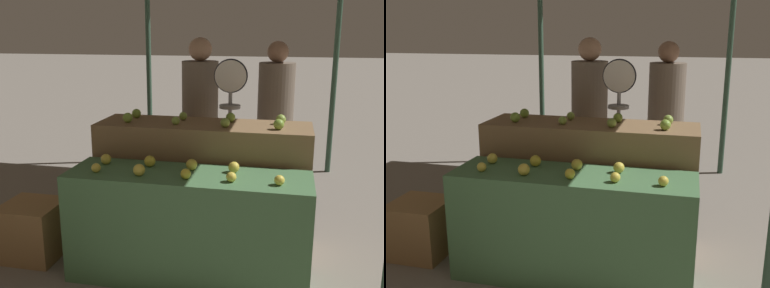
# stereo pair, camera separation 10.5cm
# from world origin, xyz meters

# --- Properties ---
(ground_plane) EXTENTS (60.00, 60.00, 0.00)m
(ground_plane) POSITION_xyz_m (0.00, 0.00, 0.00)
(ground_plane) COLOR gray
(display_counter_front) EXTENTS (1.81, 0.55, 0.84)m
(display_counter_front) POSITION_xyz_m (0.00, 0.00, 0.42)
(display_counter_front) COLOR #4C7A4C
(display_counter_front) RESTS_ON ground_plane
(display_counter_back) EXTENTS (1.81, 0.55, 1.10)m
(display_counter_back) POSITION_xyz_m (0.00, 0.60, 0.55)
(display_counter_back) COLOR olive
(display_counter_back) RESTS_ON ground_plane
(apple_front_0) EXTENTS (0.07, 0.07, 0.07)m
(apple_front_0) POSITION_xyz_m (-0.67, -0.11, 0.88)
(apple_front_0) COLOR yellow
(apple_front_0) RESTS_ON display_counter_front
(apple_front_1) EXTENTS (0.09, 0.09, 0.09)m
(apple_front_1) POSITION_xyz_m (-0.33, -0.12, 0.89)
(apple_front_1) COLOR yellow
(apple_front_1) RESTS_ON display_counter_front
(apple_front_2) EXTENTS (0.08, 0.08, 0.08)m
(apple_front_2) POSITION_xyz_m (0.01, -0.11, 0.88)
(apple_front_2) COLOR gold
(apple_front_2) RESTS_ON display_counter_front
(apple_front_3) EXTENTS (0.07, 0.07, 0.07)m
(apple_front_3) POSITION_xyz_m (0.34, -0.11, 0.88)
(apple_front_3) COLOR yellow
(apple_front_3) RESTS_ON display_counter_front
(apple_front_4) EXTENTS (0.07, 0.07, 0.07)m
(apple_front_4) POSITION_xyz_m (0.66, -0.11, 0.88)
(apple_front_4) COLOR yellow
(apple_front_4) RESTS_ON display_counter_front
(apple_front_5) EXTENTS (0.08, 0.08, 0.08)m
(apple_front_5) POSITION_xyz_m (-0.68, 0.10, 0.89)
(apple_front_5) COLOR yellow
(apple_front_5) RESTS_ON display_counter_front
(apple_front_6) EXTENTS (0.09, 0.09, 0.09)m
(apple_front_6) POSITION_xyz_m (-0.33, 0.11, 0.89)
(apple_front_6) COLOR gold
(apple_front_6) RESTS_ON display_counter_front
(apple_front_7) EXTENTS (0.08, 0.08, 0.08)m
(apple_front_7) POSITION_xyz_m (0.01, 0.10, 0.89)
(apple_front_7) COLOR yellow
(apple_front_7) RESTS_ON display_counter_front
(apple_front_8) EXTENTS (0.08, 0.08, 0.08)m
(apple_front_8) POSITION_xyz_m (0.33, 0.10, 0.89)
(apple_front_8) COLOR yellow
(apple_front_8) RESTS_ON display_counter_front
(apple_back_0) EXTENTS (0.09, 0.09, 0.09)m
(apple_back_0) POSITION_xyz_m (-0.64, 0.50, 1.14)
(apple_back_0) COLOR #84AD3D
(apple_back_0) RESTS_ON display_counter_back
(apple_back_1) EXTENTS (0.07, 0.07, 0.07)m
(apple_back_1) POSITION_xyz_m (-0.22, 0.50, 1.14)
(apple_back_1) COLOR #8EB247
(apple_back_1) RESTS_ON display_counter_back
(apple_back_2) EXTENTS (0.08, 0.08, 0.08)m
(apple_back_2) POSITION_xyz_m (0.20, 0.49, 1.14)
(apple_back_2) COLOR #8EB247
(apple_back_2) RESTS_ON display_counter_back
(apple_back_3) EXTENTS (0.09, 0.09, 0.09)m
(apple_back_3) POSITION_xyz_m (0.63, 0.49, 1.14)
(apple_back_3) COLOR #84AD3D
(apple_back_3) RESTS_ON display_counter_back
(apple_back_4) EXTENTS (0.08, 0.08, 0.08)m
(apple_back_4) POSITION_xyz_m (-0.64, 0.71, 1.14)
(apple_back_4) COLOR #84AD3D
(apple_back_4) RESTS_ON display_counter_back
(apple_back_5) EXTENTS (0.07, 0.07, 0.07)m
(apple_back_5) POSITION_xyz_m (-0.20, 0.71, 1.14)
(apple_back_5) COLOR #8EB247
(apple_back_5) RESTS_ON display_counter_back
(apple_back_6) EXTENTS (0.08, 0.08, 0.08)m
(apple_back_6) POSITION_xyz_m (0.22, 0.71, 1.14)
(apple_back_6) COLOR #7AA338
(apple_back_6) RESTS_ON display_counter_back
(apple_back_7) EXTENTS (0.08, 0.08, 0.08)m
(apple_back_7) POSITION_xyz_m (0.64, 0.70, 1.14)
(apple_back_7) COLOR #8EB247
(apple_back_7) RESTS_ON display_counter_back
(produce_scale) EXTENTS (0.32, 0.20, 1.61)m
(produce_scale) POSITION_xyz_m (0.15, 1.12, 1.19)
(produce_scale) COLOR #99999E
(produce_scale) RESTS_ON ground_plane
(person_vendor_at_scale) EXTENTS (0.47, 0.47, 1.80)m
(person_vendor_at_scale) POSITION_xyz_m (-0.20, 1.46, 1.04)
(person_vendor_at_scale) COLOR #2D2D38
(person_vendor_at_scale) RESTS_ON ground_plane
(person_customer_left) EXTENTS (0.54, 0.54, 1.76)m
(person_customer_left) POSITION_xyz_m (0.55, 1.97, 1.01)
(person_customer_left) COLOR #2D2D38
(person_customer_left) RESTS_ON ground_plane
(wooden_crate_side) EXTENTS (0.47, 0.47, 0.47)m
(wooden_crate_side) POSITION_xyz_m (-1.36, 0.06, 0.23)
(wooden_crate_side) COLOR #9E7547
(wooden_crate_side) RESTS_ON ground_plane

